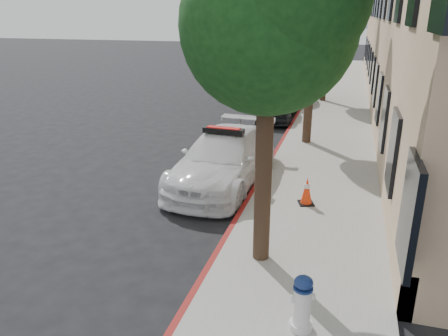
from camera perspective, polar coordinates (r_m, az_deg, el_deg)
ground at (r=10.89m, az=-8.21°, el=-4.63°), size 120.00×120.00×0.00m
sidewalk at (r=19.51m, az=13.94°, el=6.15°), size 3.20×50.00×0.15m
curb_strip at (r=19.62m, az=9.43°, el=6.54°), size 0.12×50.00×0.15m
tree_near at (r=7.11m, az=6.01°, el=18.20°), size 2.92×2.82×5.62m
tree_mid at (r=15.05m, az=11.78°, el=18.21°), size 2.77×2.64×5.43m
tree_far at (r=23.03m, az=13.63°, el=19.01°), size 3.10×3.00×5.81m
police_car at (r=11.80m, az=-0.04°, el=1.28°), size 2.28×5.03×1.58m
parked_car_mid at (r=19.31m, az=6.85°, el=8.15°), size 1.75×3.82×1.27m
parked_car_far at (r=22.57m, az=8.30°, el=9.93°), size 1.51×4.27×1.40m
fire_hydrant at (r=6.53m, az=10.17°, el=-17.03°), size 0.36×0.33×0.86m
traffic_cone at (r=10.46m, az=10.76°, el=-2.95°), size 0.44×0.44×0.67m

